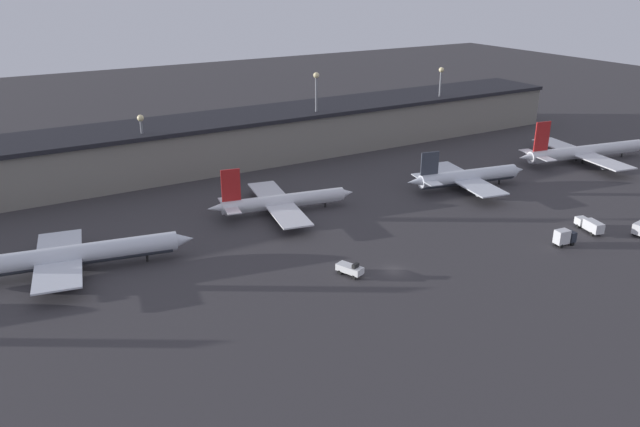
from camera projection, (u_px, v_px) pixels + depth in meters
name	position (u px, v px, depth m)	size (l,w,h in m)	color
ground	(394.00, 271.00, 123.42)	(600.00, 600.00, 0.00)	#383538
terminal_building	(227.00, 140.00, 188.91)	(246.02, 23.48, 14.52)	gray
airplane_1	(67.00, 256.00, 121.64)	(48.94, 29.04, 13.19)	silver
airplane_2	(282.00, 201.00, 151.99)	(37.10, 33.56, 12.45)	silver
airplane_3	(467.00, 177.00, 168.68)	(36.42, 31.01, 11.43)	silver
airplane_4	(584.00, 152.00, 192.21)	(48.58, 37.72, 14.00)	silver
service_vehicle_1	(350.00, 269.00, 121.31)	(4.04, 5.82, 2.85)	white
service_vehicle_2	(564.00, 237.00, 134.11)	(4.97, 2.65, 3.72)	#282D38
service_vehicle_3	(590.00, 225.00, 141.25)	(4.02, 7.82, 2.96)	white
lamp_post_1	(143.00, 139.00, 168.39)	(1.80, 1.80, 19.60)	slate
lamp_post_2	(316.00, 104.00, 192.45)	(1.80, 1.80, 26.61)	slate
lamp_post_3	(440.00, 93.00, 216.14)	(1.80, 1.80, 24.51)	slate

